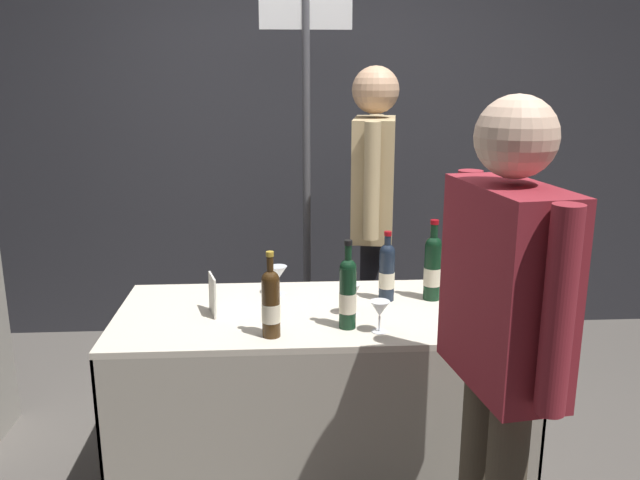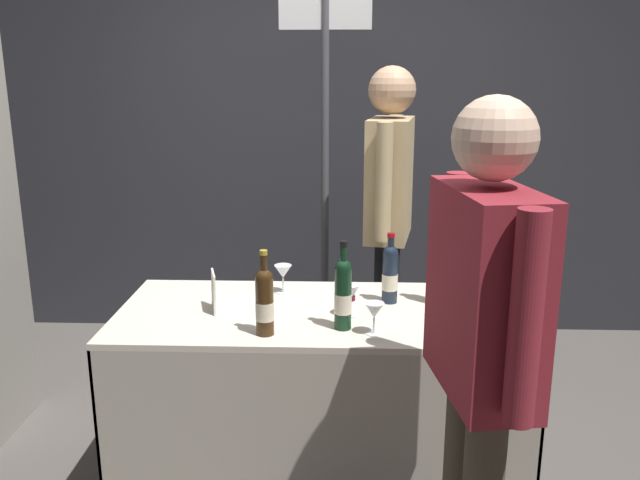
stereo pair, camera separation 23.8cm
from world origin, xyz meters
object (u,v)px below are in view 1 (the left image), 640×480
Objects in this scene: featured_wine_bottle at (387,271)px; wine_glass_mid at (351,293)px; flower_vase at (505,295)px; booth_signpost at (306,144)px; wine_glass_near_taster at (380,309)px; tasting_table at (320,364)px; taster_foreground_right at (502,324)px; wine_glass_near_vendor at (278,274)px; display_bottle_0 at (433,266)px; vendor_presenter at (373,200)px.

featured_wine_bottle reaches higher than wine_glass_mid.
booth_signpost reaches higher than flower_vase.
wine_glass_mid is 1.05× the size of wine_glass_near_taster.
flower_vase is (0.70, -0.21, 0.37)m from tasting_table.
tasting_table is 1.36m from booth_signpost.
wine_glass_near_vendor is at bearing 26.05° from taster_foreground_right.
booth_signpost is at bearing 7.01° from taster_foreground_right.
booth_signpost is (-0.50, 1.86, 0.33)m from taster_foreground_right.
wine_glass_near_taster is 0.06× the size of booth_signpost.
featured_wine_bottle is 0.14× the size of booth_signpost.
display_bottle_0 is 0.67m from wine_glass_near_vendor.
display_bottle_0 is 0.16× the size of booth_signpost.
tasting_table is at bearing 24.67° from taster_foreground_right.
booth_signpost is at bearing -114.59° from vendor_presenter.
tasting_table is 12.96× the size of wine_glass_mid.
wine_glass_near_vendor is (-0.17, 0.21, 0.34)m from tasting_table.
wine_glass_near_vendor reaches higher than wine_glass_near_taster.
vendor_presenter is 0.50m from booth_signpost.
featured_wine_bottle is 0.90m from taster_foreground_right.
display_bottle_0 is at bearing 51.44° from wine_glass_near_taster.
display_bottle_0 is 0.20× the size of vendor_presenter.
tasting_table is 0.64m from display_bottle_0.
wine_glass_mid is 0.08× the size of taster_foreground_right.
flower_vase is at bearing -15.41° from wine_glass_mid.
tasting_table is at bearing -11.23° from vendor_presenter.
featured_wine_bottle is 0.36m from wine_glass_near_taster.
taster_foreground_right is (0.16, -1.62, -0.06)m from vendor_presenter.
taster_foreground_right reaches higher than wine_glass_near_vendor.
featured_wine_bottle is 0.24m from wine_glass_mid.
vendor_presenter reaches higher than taster_foreground_right.
wine_glass_mid is at bearing -156.21° from display_bottle_0.
featured_wine_bottle is at bearing 6.89° from vendor_presenter.
wine_glass_near_vendor is at bearing -28.06° from vendor_presenter.
taster_foreground_right reaches higher than wine_glass_near_taster.
flower_vase reaches higher than wine_glass_near_vendor.
vendor_presenter is at bearing 86.74° from featured_wine_bottle.
flower_vase is at bearing -28.45° from taster_foreground_right.
vendor_presenter is (0.21, 0.91, 0.20)m from wine_glass_mid.
tasting_table is 5.48× the size of featured_wine_bottle.
display_bottle_0 is 0.38m from flower_vase.
wine_glass_near_taster is 0.61m from taster_foreground_right.
tasting_table is 0.49m from featured_wine_bottle.
wine_glass_near_taster is at bearing -176.34° from flower_vase.
wine_glass_near_taster reaches higher than tasting_table.
taster_foreground_right reaches higher than flower_vase.
wine_glass_near_vendor is at bearing 171.03° from display_bottle_0.
tasting_table is 13.58× the size of wine_glass_near_taster.
flower_vase is at bearing -56.94° from display_bottle_0.
featured_wine_bottle is 0.82× the size of flower_vase.
wine_glass_mid is at bearing 114.55° from wine_glass_near_taster.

